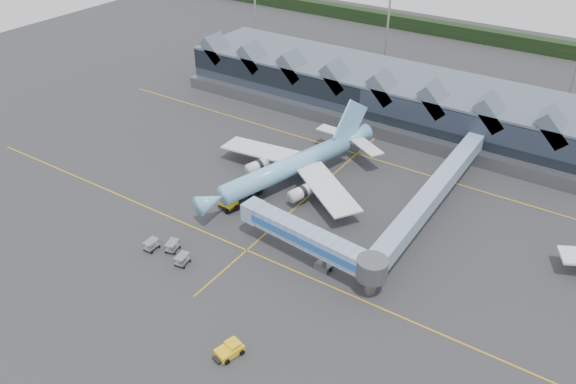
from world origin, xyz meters
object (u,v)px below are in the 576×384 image
Objects in this scene: main_airliner at (293,165)px; jet_bridge at (319,244)px; fuel_truck at (243,189)px; pushback_tug at (230,350)px.

jet_bridge is at bearing -32.27° from main_airliner.
main_airliner is 3.73× the size of fuel_truck.
fuel_truck is at bearing -99.76° from main_airliner.
jet_bridge reaches higher than pushback_tug.
jet_bridge reaches higher than fuel_truck.
jet_bridge is at bearing 104.77° from pushback_tug.
fuel_truck is (-4.33, -9.05, -1.76)m from main_airliner.
jet_bridge is 2.42× the size of fuel_truck.
pushback_tug is at bearing -85.58° from jet_bridge.
main_airliner is 23.08m from jet_bridge.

